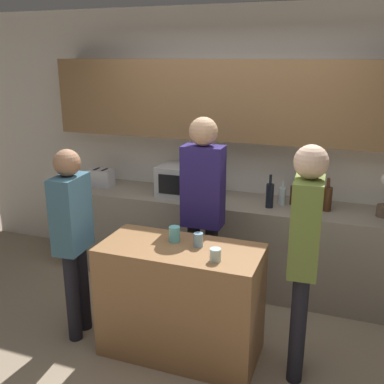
{
  "coord_description": "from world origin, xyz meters",
  "views": [
    {
      "loc": [
        1.08,
        -2.65,
        2.23
      ],
      "look_at": [
        -0.04,
        0.41,
        1.24
      ],
      "focal_mm": 42.0,
      "sensor_mm": 36.0,
      "label": 1
    }
  ],
  "objects_px": {
    "bottle_2": "(294,195)",
    "bottle_3": "(303,197)",
    "cup_2": "(174,234)",
    "cup_1": "(215,255)",
    "person_left": "(203,202)",
    "bottle_5": "(327,198)",
    "bottle_4": "(314,200)",
    "person_center": "(305,245)",
    "cup_0": "(198,240)",
    "microwave": "(185,180)",
    "bottle_0": "(270,195)",
    "bottle_1": "(282,196)",
    "person_right": "(73,230)",
    "toaster": "(101,178)"
  },
  "relations": [
    {
      "from": "bottle_4",
      "to": "microwave",
      "type": "bearing_deg",
      "value": 177.75
    },
    {
      "from": "cup_1",
      "to": "person_right",
      "type": "distance_m",
      "value": 1.19
    },
    {
      "from": "microwave",
      "to": "bottle_5",
      "type": "relative_size",
      "value": 1.72
    },
    {
      "from": "person_left",
      "to": "person_right",
      "type": "height_order",
      "value": "person_left"
    },
    {
      "from": "cup_0",
      "to": "toaster",
      "type": "bearing_deg",
      "value": 142.25
    },
    {
      "from": "cup_1",
      "to": "person_center",
      "type": "distance_m",
      "value": 0.6
    },
    {
      "from": "microwave",
      "to": "bottle_2",
      "type": "relative_size",
      "value": 2.07
    },
    {
      "from": "bottle_3",
      "to": "bottle_0",
      "type": "bearing_deg",
      "value": -163.3
    },
    {
      "from": "cup_1",
      "to": "person_left",
      "type": "xyz_separation_m",
      "value": [
        -0.32,
        0.68,
        0.13
      ]
    },
    {
      "from": "cup_1",
      "to": "person_center",
      "type": "bearing_deg",
      "value": 17.77
    },
    {
      "from": "bottle_2",
      "to": "bottle_5",
      "type": "height_order",
      "value": "bottle_5"
    },
    {
      "from": "bottle_2",
      "to": "bottle_0",
      "type": "bearing_deg",
      "value": -140.41
    },
    {
      "from": "bottle_2",
      "to": "cup_2",
      "type": "bearing_deg",
      "value": -120.71
    },
    {
      "from": "bottle_4",
      "to": "person_center",
      "type": "bearing_deg",
      "value": -87.82
    },
    {
      "from": "bottle_2",
      "to": "person_left",
      "type": "height_order",
      "value": "person_left"
    },
    {
      "from": "cup_2",
      "to": "person_left",
      "type": "height_order",
      "value": "person_left"
    },
    {
      "from": "bottle_0",
      "to": "bottle_3",
      "type": "xyz_separation_m",
      "value": [
        0.29,
        0.09,
        -0.02
      ]
    },
    {
      "from": "bottle_0",
      "to": "person_center",
      "type": "distance_m",
      "value": 1.17
    },
    {
      "from": "microwave",
      "to": "toaster",
      "type": "relative_size",
      "value": 2.0
    },
    {
      "from": "bottle_4",
      "to": "cup_2",
      "type": "xyz_separation_m",
      "value": [
        -0.92,
        -1.1,
        -0.04
      ]
    },
    {
      "from": "toaster",
      "to": "person_right",
      "type": "relative_size",
      "value": 0.17
    },
    {
      "from": "bottle_3",
      "to": "bottle_4",
      "type": "bearing_deg",
      "value": -19.36
    },
    {
      "from": "microwave",
      "to": "cup_1",
      "type": "height_order",
      "value": "microwave"
    },
    {
      "from": "cup_0",
      "to": "cup_1",
      "type": "distance_m",
      "value": 0.27
    },
    {
      "from": "microwave",
      "to": "person_center",
      "type": "height_order",
      "value": "person_center"
    },
    {
      "from": "cup_0",
      "to": "bottle_4",
      "type": "bearing_deg",
      "value": 57.74
    },
    {
      "from": "microwave",
      "to": "cup_2",
      "type": "distance_m",
      "value": 1.21
    },
    {
      "from": "bottle_0",
      "to": "person_right",
      "type": "height_order",
      "value": "person_right"
    },
    {
      "from": "bottle_5",
      "to": "person_left",
      "type": "xyz_separation_m",
      "value": [
        -0.95,
        -0.68,
        0.07
      ]
    },
    {
      "from": "bottle_5",
      "to": "cup_1",
      "type": "bearing_deg",
      "value": -114.92
    },
    {
      "from": "cup_0",
      "to": "person_center",
      "type": "xyz_separation_m",
      "value": [
        0.76,
        -0.01,
        0.08
      ]
    },
    {
      "from": "bottle_3",
      "to": "cup_2",
      "type": "bearing_deg",
      "value": -125.6
    },
    {
      "from": "bottle_5",
      "to": "person_left",
      "type": "distance_m",
      "value": 1.17
    },
    {
      "from": "person_right",
      "to": "microwave",
      "type": "bearing_deg",
      "value": 156.68
    },
    {
      "from": "cup_1",
      "to": "bottle_0",
      "type": "bearing_deg",
      "value": 84.16
    },
    {
      "from": "bottle_0",
      "to": "person_right",
      "type": "distance_m",
      "value": 1.79
    },
    {
      "from": "bottle_0",
      "to": "bottle_5",
      "type": "bearing_deg",
      "value": 10.37
    },
    {
      "from": "cup_0",
      "to": "cup_2",
      "type": "distance_m",
      "value": 0.2
    },
    {
      "from": "person_center",
      "to": "bottle_5",
      "type": "bearing_deg",
      "value": -6.1
    },
    {
      "from": "bottle_5",
      "to": "person_left",
      "type": "bearing_deg",
      "value": -144.52
    },
    {
      "from": "cup_2",
      "to": "bottle_3",
      "type": "bearing_deg",
      "value": 54.4
    },
    {
      "from": "bottle_0",
      "to": "bottle_2",
      "type": "height_order",
      "value": "bottle_0"
    },
    {
      "from": "bottle_2",
      "to": "bottle_3",
      "type": "xyz_separation_m",
      "value": [
        0.09,
        -0.08,
        0.01
      ]
    },
    {
      "from": "bottle_5",
      "to": "bottle_0",
      "type": "bearing_deg",
      "value": -169.63
    },
    {
      "from": "bottle_3",
      "to": "person_left",
      "type": "relative_size",
      "value": 0.15
    },
    {
      "from": "bottle_3",
      "to": "bottle_5",
      "type": "distance_m",
      "value": 0.21
    },
    {
      "from": "cup_0",
      "to": "person_right",
      "type": "height_order",
      "value": "person_right"
    },
    {
      "from": "bottle_5",
      "to": "bottle_1",
      "type": "bearing_deg",
      "value": 175.65
    },
    {
      "from": "bottle_4",
      "to": "cup_1",
      "type": "height_order",
      "value": "bottle_4"
    },
    {
      "from": "bottle_2",
      "to": "person_center",
      "type": "xyz_separation_m",
      "value": [
        0.24,
        -1.25,
        0.04
      ]
    }
  ]
}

